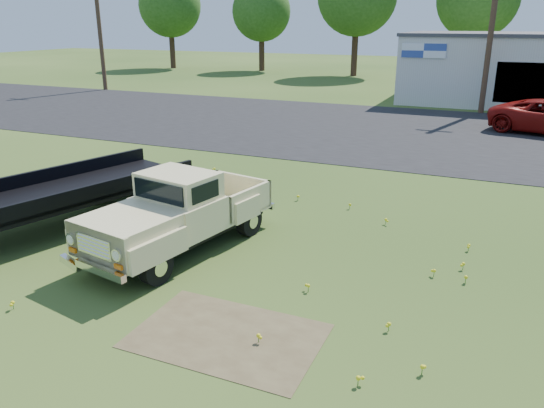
# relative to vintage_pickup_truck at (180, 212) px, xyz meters

# --- Properties ---
(ground) EXTENTS (140.00, 140.00, 0.00)m
(ground) POSITION_rel_vintage_pickup_truck_xyz_m (1.06, 0.34, -0.89)
(ground) COLOR #284516
(ground) RESTS_ON ground
(asphalt_lot) EXTENTS (90.00, 14.00, 0.02)m
(asphalt_lot) POSITION_rel_vintage_pickup_truck_xyz_m (1.06, 15.34, -0.89)
(asphalt_lot) COLOR black
(asphalt_lot) RESTS_ON ground
(dirt_patch_a) EXTENTS (3.00, 2.00, 0.01)m
(dirt_patch_a) POSITION_rel_vintage_pickup_truck_xyz_m (2.56, -2.66, -0.89)
(dirt_patch_a) COLOR brown
(dirt_patch_a) RESTS_ON ground
(dirt_patch_b) EXTENTS (2.20, 1.60, 0.01)m
(dirt_patch_b) POSITION_rel_vintage_pickup_truck_xyz_m (-0.94, 3.84, -0.89)
(dirt_patch_b) COLOR brown
(dirt_patch_b) RESTS_ON ground
(commercial_building) EXTENTS (14.20, 8.20, 4.15)m
(commercial_building) POSITION_rel_vintage_pickup_truck_xyz_m (7.05, 27.33, 1.21)
(commercial_building) COLOR silver
(commercial_building) RESTS_ON ground
(utility_pole_west) EXTENTS (1.60, 0.30, 9.00)m
(utility_pole_west) POSITION_rel_vintage_pickup_truck_xyz_m (-20.94, 22.34, 3.71)
(utility_pole_west) COLOR #3F2C1D
(utility_pole_west) RESTS_ON ground
(utility_pole_mid) EXTENTS (1.60, 0.30, 9.00)m
(utility_pole_mid) POSITION_rel_vintage_pickup_truck_xyz_m (5.06, 22.34, 3.71)
(utility_pole_mid) COLOR #3F2C1D
(utility_pole_mid) RESTS_ON ground
(treeline_a) EXTENTS (6.40, 6.40, 9.52)m
(treeline_a) POSITION_rel_vintage_pickup_truck_xyz_m (-26.94, 40.34, 5.41)
(treeline_a) COLOR #3A251A
(treeline_a) RESTS_ON ground
(treeline_b) EXTENTS (5.76, 5.76, 8.57)m
(treeline_b) POSITION_rel_vintage_pickup_truck_xyz_m (-16.94, 41.34, 4.78)
(treeline_b) COLOR #3A251A
(treeline_b) RESTS_ON ground
(vintage_pickup_truck) EXTENTS (2.79, 5.17, 1.78)m
(vintage_pickup_truck) POSITION_rel_vintage_pickup_truck_xyz_m (0.00, 0.00, 0.00)
(vintage_pickup_truck) COLOR beige
(vintage_pickup_truck) RESTS_ON ground
(flatbed_trailer) EXTENTS (4.18, 7.23, 1.87)m
(flatbed_trailer) POSITION_rel_vintage_pickup_truck_xyz_m (-3.51, 0.28, 0.05)
(flatbed_trailer) COLOR black
(flatbed_trailer) RESTS_ON ground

